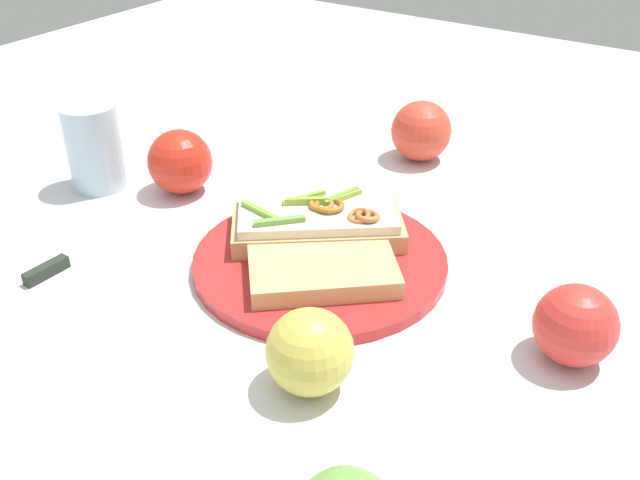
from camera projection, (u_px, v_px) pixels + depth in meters
name	position (u px, v px, depth m)	size (l,w,h in m)	color
ground_plane	(320.00, 266.00, 0.77)	(2.00, 2.00, 0.00)	silver
plate	(320.00, 261.00, 0.77)	(0.27, 0.27, 0.01)	red
sandwich	(318.00, 222.00, 0.79)	(0.19, 0.21, 0.04)	tan
bread_slice_side	(323.00, 271.00, 0.72)	(0.15, 0.09, 0.02)	tan
apple_0	(421.00, 131.00, 0.98)	(0.08, 0.08, 0.08)	#DC432E
apple_1	(180.00, 162.00, 0.90)	(0.08, 0.08, 0.08)	red
apple_2	(310.00, 352.00, 0.59)	(0.08, 0.08, 0.08)	#D4C04D
apple_4	(576.00, 324.00, 0.63)	(0.07, 0.07, 0.07)	red
drinking_glass	(97.00, 145.00, 0.91)	(0.07, 0.07, 0.11)	silver
knife	(58.00, 265.00, 0.76)	(0.12, 0.02, 0.01)	silver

